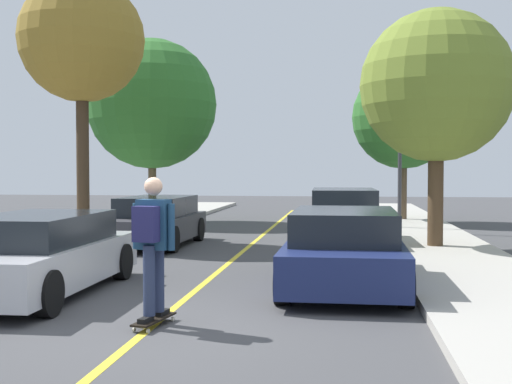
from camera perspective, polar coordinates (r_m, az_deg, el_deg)
ground at (r=8.57m, az=-9.04°, el=-11.44°), size 80.00×80.00×0.00m
center_line at (r=12.38m, az=-3.72°, el=-7.23°), size 0.12×39.20×0.01m
parked_car_left_nearest at (r=11.07m, az=-18.30°, el=-5.12°), size 1.98×4.50×1.27m
parked_car_left_near at (r=17.32m, az=-8.60°, el=-2.51°), size 1.89×4.12×1.27m
parked_car_right_nearest at (r=11.12m, az=7.62°, el=-4.94°), size 2.02×4.31×1.30m
parked_car_right_near at (r=17.49m, az=7.58°, el=-2.21°), size 2.03×4.67×1.46m
parked_car_right_far at (r=24.23m, az=7.56°, el=-1.20°), size 2.00×4.31×1.28m
street_tree_left_nearest at (r=18.80m, az=-14.78°, el=12.49°), size 3.36×3.36×7.01m
street_tree_left_near at (r=24.79m, az=-8.96°, el=7.49°), size 4.76×4.76×6.61m
street_tree_right_nearest at (r=16.59m, az=15.29°, el=8.76°), size 3.65×3.65×5.66m
street_tree_right_near at (r=25.05m, az=12.62°, el=6.28°), size 3.79×3.79×5.64m
streetlamp at (r=21.45m, az=12.31°, el=6.21°), size 0.36×0.24×6.06m
skateboard at (r=8.59m, az=-8.77°, el=-10.81°), size 0.38×0.87×0.10m
skateboarder at (r=8.39m, az=-8.91°, el=-3.97°), size 0.59×0.71×1.78m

